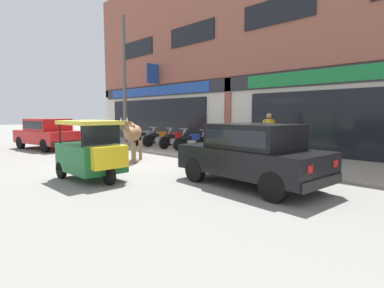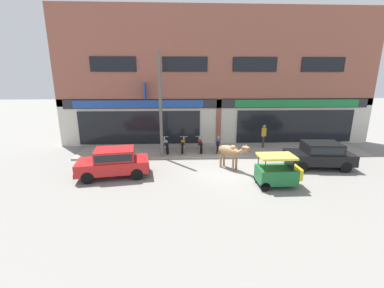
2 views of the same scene
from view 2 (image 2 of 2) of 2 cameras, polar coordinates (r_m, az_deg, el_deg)
ground_plane at (r=14.14m, az=9.04°, el=-5.98°), size 90.00×90.00×0.00m
sidewalk at (r=17.76m, az=6.56°, el=-1.32°), size 19.00×3.40×0.12m
shop_building at (r=19.00m, az=6.01°, el=13.64°), size 23.00×1.40×9.61m
cow at (r=14.14m, az=8.50°, el=-1.67°), size 1.59×1.75×1.61m
car_0 at (r=15.91m, az=26.52°, el=-1.96°), size 3.71×1.88×1.46m
car_1 at (r=13.61m, az=-16.96°, el=-3.68°), size 3.78×2.13×1.46m
auto_rickshaw at (r=12.57m, az=18.49°, el=-6.11°), size 1.99×1.17×1.52m
motorcycle_0 at (r=17.11m, az=-5.83°, el=-0.38°), size 0.61×1.79×0.88m
motorcycle_1 at (r=17.08m, az=-1.99°, el=-0.33°), size 0.52×1.81×0.88m
motorcycle_2 at (r=17.13m, az=1.82°, el=-0.29°), size 0.52×1.81×0.88m
motorcycle_3 at (r=17.21m, az=5.80°, el=-0.28°), size 0.63×1.80×0.88m
pedestrian at (r=18.54m, az=15.67°, el=2.24°), size 0.32×0.46×1.60m
utility_pole at (r=15.57m, az=-7.01°, el=8.33°), size 0.18×0.18×6.24m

